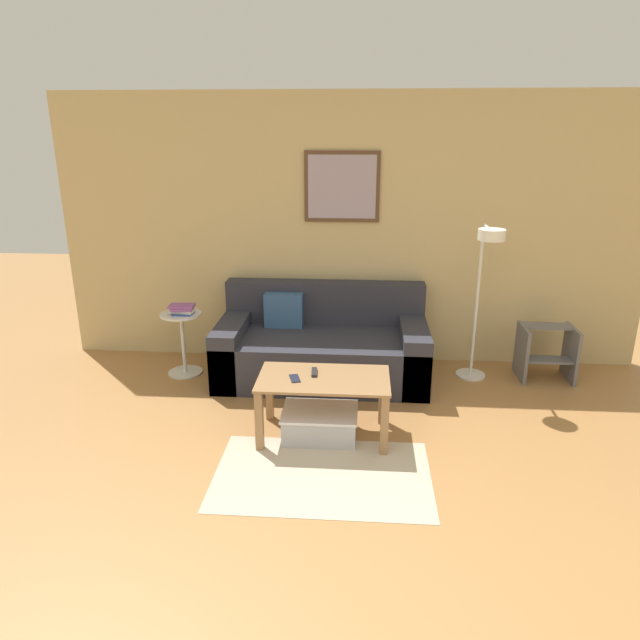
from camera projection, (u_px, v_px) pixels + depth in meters
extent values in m
plane|color=#A87542|center=(328.00, 612.00, 2.74)|extent=(16.00, 16.00, 0.00)
cube|color=tan|center=(350.00, 232.00, 5.45)|extent=(5.60, 0.06, 2.55)
cube|color=#513823|center=(342.00, 187.00, 5.27)|extent=(0.70, 0.02, 0.65)
cube|color=#A393A8|center=(342.00, 187.00, 5.27)|extent=(0.63, 0.01, 0.58)
cube|color=#C1B299|center=(322.00, 475.00, 3.82)|extent=(1.45, 0.92, 0.01)
cube|color=#2D2D38|center=(322.00, 356.00, 5.28)|extent=(1.90, 0.96, 0.42)
cube|color=#2D2D38|center=(325.00, 302.00, 5.51)|extent=(1.90, 0.20, 0.40)
cube|color=#2D2D38|center=(234.00, 348.00, 5.32)|extent=(0.24, 0.96, 0.54)
cube|color=#2D2D38|center=(413.00, 353.00, 5.20)|extent=(0.24, 0.96, 0.54)
cube|color=#335684|center=(284.00, 310.00, 5.39)|extent=(0.36, 0.14, 0.32)
cube|color=#997047|center=(324.00, 379.00, 4.19)|extent=(0.97, 0.54, 0.02)
cube|color=#997047|center=(259.00, 421.00, 4.07)|extent=(0.06, 0.06, 0.46)
cube|color=#997047|center=(384.00, 425.00, 4.01)|extent=(0.06, 0.06, 0.46)
cube|color=#997047|center=(270.00, 392.00, 4.51)|extent=(0.06, 0.06, 0.46)
cube|color=#997047|center=(383.00, 396.00, 4.45)|extent=(0.06, 0.06, 0.46)
cube|color=#B2B2B7|center=(320.00, 425.00, 4.28)|extent=(0.54, 0.38, 0.20)
cube|color=silver|center=(320.00, 412.00, 4.25)|extent=(0.56, 0.40, 0.02)
cylinder|color=white|center=(470.00, 375.00, 5.38)|extent=(0.27, 0.27, 0.02)
cylinder|color=white|center=(477.00, 302.00, 5.15)|extent=(0.03, 0.03, 1.41)
cylinder|color=white|center=(488.00, 228.00, 4.77)|extent=(0.02, 0.34, 0.02)
cylinder|color=white|center=(492.00, 235.00, 4.62)|extent=(0.22, 0.22, 0.09)
cylinder|color=silver|center=(186.00, 372.00, 5.44)|extent=(0.32, 0.32, 0.01)
cylinder|color=silver|center=(183.00, 344.00, 5.35)|extent=(0.04, 0.04, 0.56)
cylinder|color=silver|center=(181.00, 314.00, 5.26)|extent=(0.38, 0.38, 0.02)
cube|color=#335199|center=(183.00, 313.00, 5.23)|extent=(0.18, 0.15, 0.02)
cube|color=silver|center=(182.00, 311.00, 5.23)|extent=(0.22, 0.14, 0.03)
cube|color=#8C4C93|center=(182.00, 308.00, 5.23)|extent=(0.21, 0.19, 0.02)
cube|color=#8C4C93|center=(182.00, 306.00, 5.21)|extent=(0.23, 0.16, 0.02)
cube|color=#232328|center=(314.00, 372.00, 4.25)|extent=(0.05, 0.15, 0.02)
cube|color=#1E2338|center=(295.00, 378.00, 4.16)|extent=(0.10, 0.15, 0.01)
cube|color=slate|center=(521.00, 352.00, 5.27)|extent=(0.03, 0.38, 0.50)
cube|color=slate|center=(571.00, 354.00, 5.24)|extent=(0.03, 0.38, 0.50)
cube|color=slate|center=(548.00, 360.00, 5.20)|extent=(0.41, 0.17, 0.02)
cube|color=slate|center=(547.00, 326.00, 5.24)|extent=(0.41, 0.17, 0.02)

